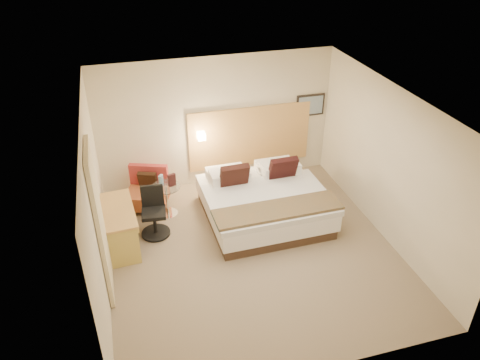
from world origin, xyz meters
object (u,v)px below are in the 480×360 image
object	(u,v)px
lounge_chair	(147,192)
desk	(119,217)
bed	(263,201)
side_table	(167,199)
desk_chair	(154,216)

from	to	relation	value
lounge_chair	desk	distance (m)	1.29
bed	side_table	bearing A→B (deg)	161.18
bed	desk_chair	distance (m)	2.03
side_table	desk_chair	size ratio (longest dim) A/B	0.78
bed	desk_chair	xyz separation A→B (m)	(-2.03, 0.05, 0.03)
lounge_chair	side_table	bearing A→B (deg)	-50.45
bed	desk_chair	bearing A→B (deg)	178.45
bed	desk	bearing A→B (deg)	-176.90
bed	lounge_chair	world-z (taller)	bed
bed	desk	world-z (taller)	bed
bed	lounge_chair	size ratio (longest dim) A/B	2.39
bed	lounge_chair	bearing A→B (deg)	154.47
lounge_chair	side_table	size ratio (longest dim) A/B	1.32
side_table	desk_chair	xyz separation A→B (m)	(-0.30, -0.53, 0.03)
side_table	desk	xyz separation A→B (m)	(-0.89, -0.73, 0.25)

